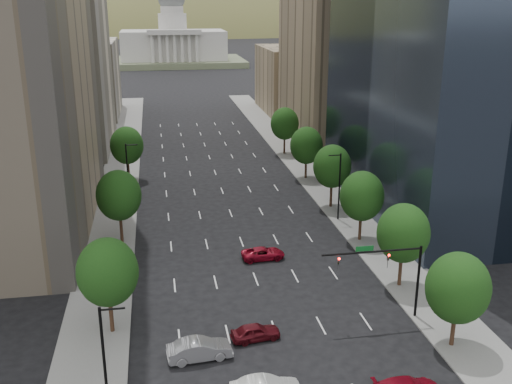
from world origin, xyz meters
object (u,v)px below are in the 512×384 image
traffic_signal (393,267)px  car_maroon (255,332)px  car_red_far (263,253)px  capitol (173,45)px  car_silver (200,349)px

traffic_signal → car_maroon: bearing=-174.4°
car_maroon → car_red_far: car_maroon is taller
car_red_far → car_maroon: bearing=163.9°
traffic_signal → capitol: (-10.53, 219.71, 3.40)m
capitol → car_maroon: size_ratio=14.18×
capitol → car_red_far: capitol is taller
traffic_signal → capitol: size_ratio=0.15×
car_maroon → car_silver: 5.31m
traffic_signal → car_red_far: (-8.87, 14.74, -4.51)m
car_maroon → car_red_far: 16.36m
capitol → traffic_signal: bearing=-87.3°
traffic_signal → capitol: 219.99m
traffic_signal → car_silver: traffic_signal is taller
car_silver → capitol: bearing=-7.4°
capitol → car_silver: bearing=-91.8°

